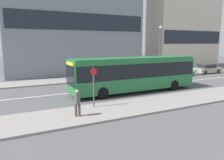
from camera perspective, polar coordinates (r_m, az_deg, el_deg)
name	(u,v)px	position (r m, az deg, el deg)	size (l,w,h in m)	color
ground_plane	(98,90)	(20.53, -3.56, -2.67)	(120.00, 120.00, 0.00)	#4F4F51
sidewalk_near	(134,107)	(15.14, 5.85, -6.93)	(44.00, 3.50, 0.13)	gray
sidewalk_far	(78,80)	(26.28, -8.93, 0.09)	(44.00, 3.50, 0.13)	gray
lane_centerline	(98,90)	(20.53, -3.56, -2.66)	(41.80, 0.16, 0.01)	silver
apartment_block_right_tower	(185,13)	(42.90, 18.47, 16.33)	(13.49, 4.84, 19.48)	beige
city_bus	(135,72)	(19.64, 5.91, 2.05)	(11.82, 2.50, 3.11)	#236B38
parked_car_0	(181,71)	(30.91, 17.62, 2.25)	(4.00, 1.80, 1.36)	silver
parked_car_1	(207,69)	(34.73, 23.60, 2.66)	(4.25, 1.74, 1.35)	#A39E84
pedestrian_near_stop	(77,101)	(12.86, -9.04, -5.53)	(0.34, 0.34, 1.60)	#4C4233
bus_stop_sign	(94,84)	(14.42, -4.82, -1.10)	(0.44, 0.12, 2.67)	#4C4C51
street_lamp	(160,45)	(30.52, 12.42, 8.94)	(0.36, 0.36, 6.48)	#4C4C51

